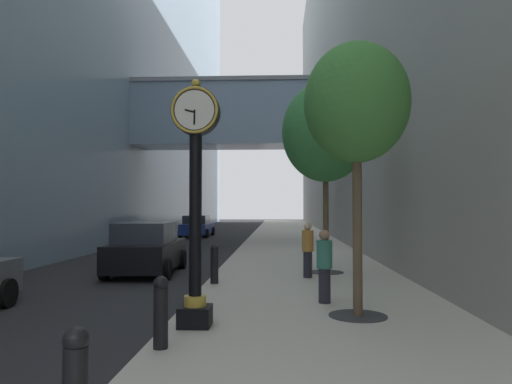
# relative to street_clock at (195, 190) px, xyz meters

# --- Properties ---
(ground_plane) EXTENTS (110.00, 110.00, 0.00)m
(ground_plane) POSITION_rel_street_clock_xyz_m (-0.55, 20.07, -2.50)
(ground_plane) COLOR #262628
(ground_plane) RESTS_ON ground
(sidewalk_right) EXTENTS (5.71, 80.00, 0.14)m
(sidewalk_right) POSITION_rel_street_clock_xyz_m (2.31, 23.07, -2.43)
(sidewalk_right) COLOR beige
(sidewalk_right) RESTS_ON ground
(building_block_right) EXTENTS (9.00, 80.00, 29.27)m
(building_block_right) POSITION_rel_street_clock_xyz_m (9.66, 23.07, 12.13)
(building_block_right) COLOR gray
(building_block_right) RESTS_ON ground
(street_clock) EXTENTS (0.84, 0.55, 4.31)m
(street_clock) POSITION_rel_street_clock_xyz_m (0.00, 0.00, 0.00)
(street_clock) COLOR black
(street_clock) RESTS_ON sidewalk_right
(bollard_second) EXTENTS (0.23, 0.23, 1.05)m
(bollard_second) POSITION_rel_street_clock_xyz_m (-0.28, -1.30, -1.81)
(bollard_second) COLOR black
(bollard_second) RESTS_ON sidewalk_right
(bollard_third) EXTENTS (0.23, 0.23, 1.05)m
(bollard_third) POSITION_rel_street_clock_xyz_m (-0.28, 1.66, -1.81)
(bollard_third) COLOR black
(bollard_third) RESTS_ON sidewalk_right
(bollard_fourth) EXTENTS (0.23, 0.23, 1.05)m
(bollard_fourth) POSITION_rel_street_clock_xyz_m (-0.28, 4.63, -1.81)
(bollard_fourth) COLOR black
(bollard_fourth) RESTS_ON sidewalk_right
(street_tree_near) EXTENTS (2.01, 2.01, 5.22)m
(street_tree_near) POSITION_rel_street_clock_xyz_m (2.94, 0.91, 1.67)
(street_tree_near) COLOR #333335
(street_tree_near) RESTS_ON sidewalk_right
(street_tree_mid_near) EXTENTS (2.76, 2.76, 6.02)m
(street_tree_mid_near) POSITION_rel_street_clock_xyz_m (2.94, 6.95, 2.06)
(street_tree_mid_near) COLOR #333335
(street_tree_mid_near) RESTS_ON sidewalk_right
(pedestrian_walking) EXTENTS (0.47, 0.47, 1.57)m
(pedestrian_walking) POSITION_rel_street_clock_xyz_m (2.44, 2.15, -1.54)
(pedestrian_walking) COLOR #23232D
(pedestrian_walking) RESTS_ON sidewalk_right
(pedestrian_by_clock) EXTENTS (0.38, 0.38, 1.61)m
(pedestrian_by_clock) POSITION_rel_street_clock_xyz_m (2.30, 5.83, -1.51)
(pedestrian_by_clock) COLOR #23232D
(pedestrian_by_clock) RESTS_ON sidewalk_right
(car_blue_near) EXTENTS (2.10, 4.69, 1.57)m
(car_blue_near) POSITION_rel_street_clock_xyz_m (-4.55, 26.97, -1.73)
(car_blue_near) COLOR navy
(car_blue_near) RESTS_ON ground
(car_black_far) EXTENTS (2.22, 4.21, 1.70)m
(car_black_far) POSITION_rel_street_clock_xyz_m (-2.90, 7.36, -1.68)
(car_black_far) COLOR black
(car_black_far) RESTS_ON ground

